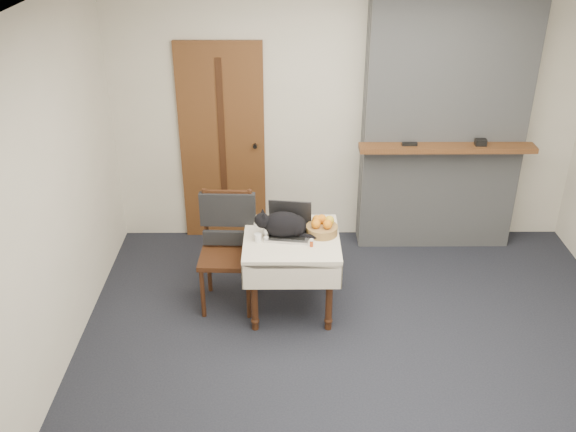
# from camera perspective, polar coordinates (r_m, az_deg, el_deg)

# --- Properties ---
(ground) EXTENTS (4.50, 4.50, 0.00)m
(ground) POSITION_cam_1_polar(r_m,az_deg,el_deg) (5.11, 6.58, -12.44)
(ground) COLOR black
(ground) RESTS_ON ground
(room_shell) EXTENTS (4.52, 4.01, 2.61)m
(room_shell) POSITION_cam_1_polar(r_m,az_deg,el_deg) (4.64, 7.14, 8.37)
(room_shell) COLOR beige
(room_shell) RESTS_ON ground
(door) EXTENTS (0.82, 0.10, 2.00)m
(door) POSITION_cam_1_polar(r_m,az_deg,el_deg) (6.31, -5.85, 6.37)
(door) COLOR brown
(door) RESTS_ON ground
(chimney) EXTENTS (1.62, 0.48, 2.60)m
(chimney) POSITION_cam_1_polar(r_m,az_deg,el_deg) (6.24, 13.70, 8.38)
(chimney) COLOR gray
(chimney) RESTS_ON ground
(side_table) EXTENTS (0.78, 0.78, 0.70)m
(side_table) POSITION_cam_1_polar(r_m,az_deg,el_deg) (5.29, 0.31, -2.93)
(side_table) COLOR #361A0E
(side_table) RESTS_ON ground
(laptop) EXTENTS (0.39, 0.35, 0.26)m
(laptop) POSITION_cam_1_polar(r_m,az_deg,el_deg) (5.25, 0.07, -0.90)
(laptop) COLOR #B7B7BC
(laptop) RESTS_ON side_table
(cat) EXTENTS (0.52, 0.25, 0.25)m
(cat) POSITION_cam_1_polar(r_m,az_deg,el_deg) (5.19, -0.35, -0.77)
(cat) COLOR black
(cat) RESTS_ON side_table
(cream_jar) EXTENTS (0.06, 0.06, 0.07)m
(cream_jar) POSITION_cam_1_polar(r_m,az_deg,el_deg) (5.16, -2.69, -1.92)
(cream_jar) COLOR white
(cream_jar) RESTS_ON side_table
(pill_bottle) EXTENTS (0.03, 0.03, 0.07)m
(pill_bottle) POSITION_cam_1_polar(r_m,az_deg,el_deg) (5.08, 2.10, -2.39)
(pill_bottle) COLOR #A93C14
(pill_bottle) RESTS_ON side_table
(fruit_basket) EXTENTS (0.26, 0.26, 0.15)m
(fruit_basket) POSITION_cam_1_polar(r_m,az_deg,el_deg) (5.26, 3.05, -1.00)
(fruit_basket) COLOR olive
(fruit_basket) RESTS_ON side_table
(desk_clutter) EXTENTS (0.12, 0.07, 0.01)m
(desk_clutter) POSITION_cam_1_polar(r_m,az_deg,el_deg) (5.31, 1.86, -1.37)
(desk_clutter) COLOR black
(desk_clutter) RESTS_ON side_table
(chair) EXTENTS (0.47, 0.46, 1.01)m
(chair) POSITION_cam_1_polar(r_m,az_deg,el_deg) (5.42, -5.40, -1.53)
(chair) COLOR #361A0E
(chair) RESTS_ON ground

